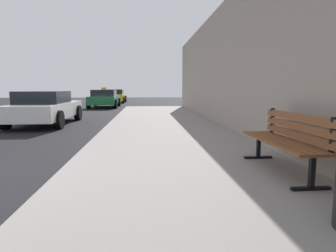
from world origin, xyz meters
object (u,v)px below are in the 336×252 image
car_green (105,98)px  car_yellow (115,96)px  car_white (45,108)px  bench (287,137)px

car_green → car_yellow: 6.74m
car_white → car_yellow: size_ratio=1.06×
bench → car_white: bearing=128.3°
car_yellow → car_green: bearing=-90.2°
bench → car_yellow: bearing=101.1°
car_white → bench: bearing=-50.9°
bench → car_white: (-5.89, 7.23, -0.02)m
car_white → car_yellow: same height
bench → car_white: car_white is taller
car_green → car_white: bearing=-95.0°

